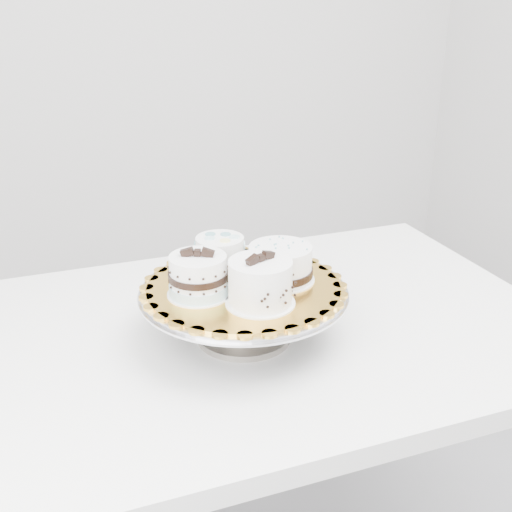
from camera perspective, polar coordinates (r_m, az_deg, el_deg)
name	(u,v)px	position (r m, az deg, el deg)	size (l,w,h in m)	color
table	(256,360)	(1.30, 0.02, -9.20)	(1.27, 0.92, 0.75)	white
cake_stand	(244,304)	(1.18, -1.10, -4.29)	(0.38, 0.38, 0.10)	gray
cake_board	(244,287)	(1.17, -1.11, -2.75)	(0.35, 0.35, 0.01)	gold
cake_swirl	(260,284)	(1.08, 0.38, -2.48)	(0.13, 0.13, 0.10)	white
cake_banded	(198,277)	(1.12, -5.14, -1.88)	(0.14, 0.14, 0.09)	white
cake_dots	(220,254)	(1.21, -3.22, 0.20)	(0.11, 0.11, 0.07)	white
cake_ribbon	(281,264)	(1.17, 2.22, -0.75)	(0.15, 0.15, 0.07)	white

